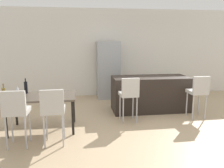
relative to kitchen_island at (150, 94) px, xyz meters
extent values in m
plane|color=tan|center=(-0.39, -0.86, -0.46)|extent=(10.00, 10.00, 0.00)
cube|color=silver|center=(-0.39, 1.99, 0.99)|extent=(10.00, 0.12, 2.90)
cube|color=black|center=(0.00, 0.00, 0.00)|extent=(2.02, 0.85, 0.92)
cube|color=beige|center=(-0.76, -0.75, 0.19)|extent=(0.42, 0.42, 0.08)
cube|color=beige|center=(-0.75, -0.92, 0.41)|extent=(0.40, 0.08, 0.36)
cylinder|color=#B2B2B7|center=(-0.93, -0.60, -0.16)|extent=(0.03, 0.03, 0.61)
cylinder|color=#B2B2B7|center=(-0.61, -0.58, -0.16)|extent=(0.03, 0.03, 0.61)
cylinder|color=#B2B2B7|center=(-0.91, -0.92, -0.16)|extent=(0.03, 0.03, 0.61)
cylinder|color=#B2B2B7|center=(-0.59, -0.90, -0.16)|extent=(0.03, 0.03, 0.61)
cube|color=beige|center=(0.93, -0.75, 0.19)|extent=(0.40, 0.40, 0.08)
cube|color=beige|center=(0.93, -0.92, 0.41)|extent=(0.40, 0.06, 0.36)
cylinder|color=#B2B2B7|center=(0.77, -0.59, -0.16)|extent=(0.03, 0.03, 0.61)
cylinder|color=#B2B2B7|center=(1.09, -0.59, -0.16)|extent=(0.03, 0.03, 0.61)
cylinder|color=#B2B2B7|center=(0.77, -0.91, -0.16)|extent=(0.03, 0.03, 0.61)
cylinder|color=#B2B2B7|center=(1.09, -0.91, -0.16)|extent=(0.03, 0.03, 0.61)
cube|color=#4C4238|center=(-2.65, -1.00, 0.26)|extent=(1.39, 0.84, 0.04)
cylinder|color=black|center=(-3.29, -0.64, -0.11)|extent=(0.05, 0.05, 0.70)
cylinder|color=black|center=(-2.02, -0.64, -0.11)|extent=(0.05, 0.05, 0.70)
cylinder|color=black|center=(-3.29, -1.36, -0.11)|extent=(0.05, 0.05, 0.70)
cylinder|color=black|center=(-2.02, -1.36, -0.11)|extent=(0.05, 0.05, 0.70)
cube|color=beige|center=(-2.97, -1.72, 0.19)|extent=(0.41, 0.41, 0.08)
cube|color=beige|center=(-2.97, -1.89, 0.41)|extent=(0.40, 0.07, 0.36)
cylinder|color=#B2B2B7|center=(-3.12, -1.56, -0.16)|extent=(0.03, 0.03, 0.61)
cylinder|color=#B2B2B7|center=(-2.80, -1.57, -0.16)|extent=(0.03, 0.03, 0.61)
cylinder|color=#B2B2B7|center=(-3.13, -1.88, -0.16)|extent=(0.03, 0.03, 0.61)
cylinder|color=#B2B2B7|center=(-2.81, -1.89, -0.16)|extent=(0.03, 0.03, 0.61)
cube|color=beige|center=(-2.34, -1.72, 0.19)|extent=(0.40, 0.40, 0.08)
cube|color=beige|center=(-2.34, -1.89, 0.41)|extent=(0.40, 0.06, 0.36)
cylinder|color=#B2B2B7|center=(-2.50, -1.56, -0.16)|extent=(0.03, 0.03, 0.61)
cylinder|color=#B2B2B7|center=(-2.18, -1.56, -0.16)|extent=(0.03, 0.03, 0.61)
cylinder|color=#B2B2B7|center=(-2.50, -1.88, -0.16)|extent=(0.03, 0.03, 0.61)
cylinder|color=#B2B2B7|center=(-2.18, -1.88, -0.16)|extent=(0.03, 0.03, 0.61)
cylinder|color=brown|center=(-3.28, -1.34, 0.41)|extent=(0.07, 0.07, 0.25)
cylinder|color=brown|center=(-3.28, -1.34, 0.57)|extent=(0.02, 0.02, 0.09)
cylinder|color=black|center=(-3.02, -0.73, 0.41)|extent=(0.07, 0.07, 0.26)
cylinder|color=black|center=(-3.02, -0.73, 0.57)|extent=(0.03, 0.03, 0.07)
cylinder|color=silver|center=(-2.42, -1.19, 0.28)|extent=(0.06, 0.06, 0.00)
cylinder|color=silver|center=(-2.42, -1.19, 0.32)|extent=(0.01, 0.01, 0.08)
cone|color=silver|center=(-2.42, -1.19, 0.41)|extent=(0.07, 0.07, 0.09)
cylinder|color=silver|center=(-3.20, -0.72, 0.28)|extent=(0.06, 0.06, 0.00)
cylinder|color=silver|center=(-3.20, -0.72, 0.32)|extent=(0.01, 0.01, 0.08)
cone|color=silver|center=(-3.20, -0.72, 0.41)|extent=(0.07, 0.07, 0.09)
cube|color=#939699|center=(-0.94, 1.55, 0.46)|extent=(0.72, 0.68, 1.84)
cylinder|color=beige|center=(1.25, 1.54, -0.35)|extent=(0.24, 0.24, 0.22)
sphere|color=#2D6B33|center=(1.25, 1.54, -0.05)|extent=(0.41, 0.41, 0.41)
camera|label=1|loc=(-1.85, -5.72, 1.41)|focal=36.26mm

